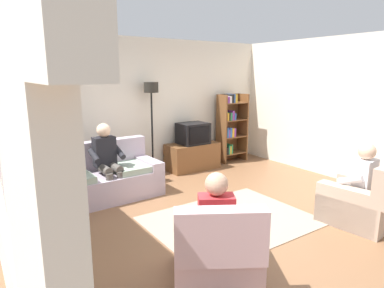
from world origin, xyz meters
TOP-DOWN VIEW (x-y plane):
  - ground_plane at (0.00, 0.00)m, footprint 12.00×12.00m
  - back_wall_assembly at (-0.00, 2.66)m, footprint 6.20×0.17m
  - right_wall at (2.86, 0.00)m, footprint 0.12×5.80m
  - couch at (-1.37, 1.66)m, footprint 1.93×0.95m
  - tv_stand at (0.84, 2.25)m, footprint 1.10×0.56m
  - tv at (0.84, 2.23)m, footprint 0.60×0.49m
  - bookshelf at (1.94, 2.32)m, footprint 0.68×0.36m
  - floor_lamp at (-0.05, 2.35)m, footprint 0.28×0.28m
  - armchair_near_window at (-1.19, -1.16)m, footprint 1.14×1.17m
  - armchair_near_bookshelf at (1.27, -1.23)m, footprint 0.90×0.97m
  - area_rug at (-0.16, -0.19)m, footprint 2.20×1.70m
  - person_on_couch at (-1.27, 1.55)m, footprint 0.52×0.55m
  - person_in_left_armchair at (-1.15, -1.08)m, footprint 0.61×0.63m
  - person_in_right_armchair at (1.26, -1.14)m, footprint 0.55×0.57m

SIDE VIEW (x-z plane):
  - ground_plane at x=0.00m, z-range 0.00..0.00m
  - area_rug at x=-0.16m, z-range 0.00..0.01m
  - tv_stand at x=0.84m, z-range 0.00..0.56m
  - armchair_near_window at x=-1.19m, z-range -0.16..0.74m
  - armchair_near_bookshelf at x=1.27m, z-range -0.16..0.74m
  - couch at x=-1.37m, z-range -0.14..0.76m
  - person_in_left_armchair at x=-1.15m, z-range 0.04..1.16m
  - person_in_right_armchair at x=1.26m, z-range 0.04..1.16m
  - person_on_couch at x=-1.27m, z-range 0.08..1.32m
  - tv at x=0.84m, z-range 0.56..1.00m
  - bookshelf at x=1.94m, z-range 0.05..1.61m
  - right_wall at x=2.86m, z-range 0.00..2.70m
  - back_wall_assembly at x=0.00m, z-range 0.00..2.70m
  - floor_lamp at x=-0.05m, z-range 0.53..2.38m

